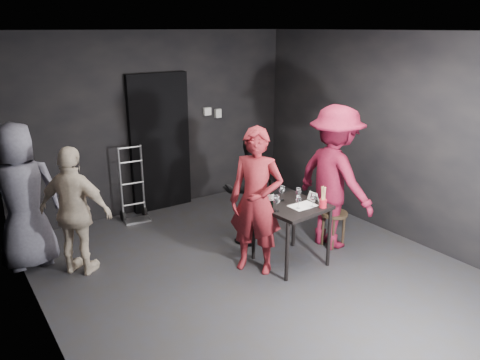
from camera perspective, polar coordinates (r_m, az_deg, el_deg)
floor at (r=5.64m, az=1.40°, el=-10.85°), size 4.50×5.00×0.02m
ceiling at (r=4.93m, az=1.65°, el=17.72°), size 4.50×5.00×0.02m
wall_back at (r=7.25m, az=-10.07°, el=6.87°), size 4.50×0.04×2.70m
wall_front at (r=3.53m, az=25.91°, el=-6.98°), size 4.50×0.04×2.70m
wall_left at (r=4.30m, az=-23.80°, el=-2.30°), size 0.04×5.00×2.70m
wall_right at (r=6.65m, az=17.61°, el=5.28°), size 0.04×5.00×2.70m
doorway at (r=7.26m, az=-9.74°, el=4.48°), size 0.95×0.10×2.10m
wallbox_upper at (r=7.57m, az=-4.02°, el=8.34°), size 0.12×0.06×0.12m
wallbox_lower at (r=7.68m, az=-2.71°, el=8.13°), size 0.10×0.06×0.14m
hand_truck at (r=7.10m, az=-12.73°, el=-3.16°), size 0.38×0.32×1.12m
tasting_table at (r=5.57m, az=6.31°, el=-3.95°), size 0.72×0.72×0.75m
stool at (r=6.18m, az=11.37°, el=-4.69°), size 0.34×0.34×0.47m
server_red at (r=5.27m, az=1.99°, el=-1.42°), size 0.80×0.84×1.94m
woman_black at (r=6.06m, az=1.21°, el=-1.45°), size 0.76×0.54×1.41m
man_maroon at (r=5.97m, az=11.58°, el=2.17°), size 0.70×1.47×2.26m
bystander_cream at (r=5.59m, az=-19.42°, el=-3.63°), size 0.92×0.94×1.52m
bystander_grey at (r=5.91m, az=-25.22°, el=-0.59°), size 1.00×0.56×2.03m
tasting_mat at (r=5.51m, az=7.68°, el=-3.13°), size 0.32×0.22×0.00m
wine_glass_a at (r=5.29m, az=4.47°, el=-2.75°), size 0.10×0.10×0.21m
wine_glass_b at (r=5.45m, az=3.67°, el=-2.18°), size 0.10×0.10×0.19m
wine_glass_c at (r=5.62m, az=5.14°, el=-1.53°), size 0.10×0.10×0.20m
wine_glass_d at (r=5.39m, az=7.13°, el=-2.60°), size 0.09×0.09×0.18m
wine_glass_e at (r=5.47m, az=8.89°, el=-2.37°), size 0.07×0.07×0.18m
wine_glass_f at (r=5.62m, az=7.14°, el=-1.68°), size 0.09×0.09×0.18m
wine_bottle at (r=5.38m, az=3.67°, el=-2.04°), size 0.08×0.08×0.34m
breadstick_cup at (r=5.46m, az=10.10°, el=-2.10°), size 0.09×0.09×0.27m
reserved_card at (r=5.67m, az=8.79°, el=-2.00°), size 0.09×0.14×0.10m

